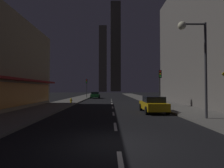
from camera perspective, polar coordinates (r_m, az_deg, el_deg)
ground_plane at (r=39.13m, az=-0.23°, el=-4.73°), size 78.00×136.00×0.10m
sidewalk_right at (r=39.80m, az=9.93°, el=-4.48°), size 4.00×76.00×0.15m
sidewalk_left at (r=39.69m, az=-10.42°, el=-4.48°), size 4.00×76.00×0.15m
lane_marking_center at (r=20.78m, az=0.18°, el=-7.41°), size 0.16×33.40×0.01m
building_apartment_right at (r=28.12m, az=31.84°, el=11.53°), size 11.00×20.00×16.75m
skyscraper_distant_tall at (r=135.78m, az=-2.90°, el=7.92°), size 5.70×5.09×48.88m
skyscraper_distant_mid at (r=154.48m, az=1.13°, el=11.64°), size 8.36×7.79×74.70m
car_parked_near at (r=16.78m, az=12.88°, el=-6.26°), size 1.98×4.24×1.45m
car_parked_far at (r=40.95m, az=-5.30°, el=-3.48°), size 1.98×4.24×1.45m
fire_hydrant_far_left at (r=26.76m, az=-12.79°, el=-5.09°), size 0.42×0.30×0.65m
traffic_light_near_right at (r=21.67m, az=14.87°, el=1.32°), size 0.32×0.48×4.20m
traffic_light_far_left at (r=40.74m, az=-8.00°, el=-0.03°), size 0.32×0.48×4.20m
street_lamp_right at (r=13.72m, az=24.32°, el=10.95°), size 1.96×0.56×6.58m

